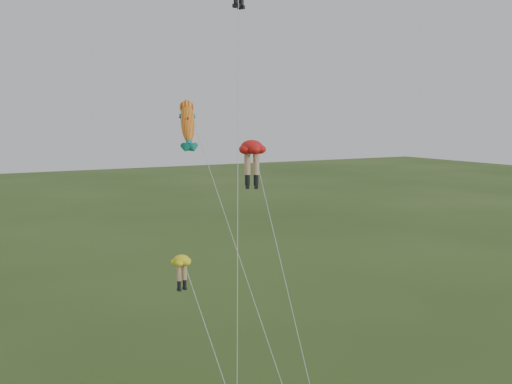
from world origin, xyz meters
TOP-DOWN VIEW (x-y plane):
  - legs_kite_red_mid at (2.85, 7.48)m, footprint 2.16×9.53m
  - legs_kite_yellow at (-3.13, 2.86)m, footprint 2.03×5.59m
  - fish_kite at (0.32, 10.68)m, footprint 1.73×13.63m

SIDE VIEW (x-z plane):
  - legs_kite_yellow at x=-3.13m, z-range 3.75..12.76m
  - legs_kite_red_mid at x=2.85m, z-range 6.21..20.14m
  - fish_kite at x=0.32m, z-range 6.63..23.14m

